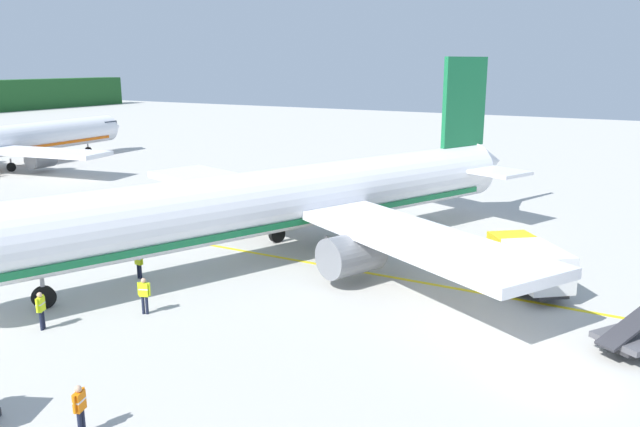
# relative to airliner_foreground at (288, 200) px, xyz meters

# --- Properties ---
(airliner_foreground) EXTENTS (39.69, 33.38, 11.90)m
(airliner_foreground) POSITION_rel_airliner_foreground_xyz_m (0.00, 0.00, 0.00)
(airliner_foreground) COLOR white
(airliner_foreground) RESTS_ON ground
(airliner_mid_apron) EXTENTS (36.50, 30.27, 10.41)m
(airliner_mid_apron) POSITION_rel_airliner_foreground_xyz_m (11.47, 44.57, -0.43)
(airliner_mid_apron) COLOR white
(airliner_mid_apron) RESTS_ON ground
(service_truck_baggage) EXTENTS (5.74, 5.21, 2.47)m
(service_truck_baggage) POSITION_rel_airliner_foreground_xyz_m (1.02, -14.05, -1.96)
(service_truck_baggage) COLOR yellow
(service_truck_baggage) RESTS_ON ground
(crew_marshaller) EXTENTS (0.38, 0.59, 1.77)m
(crew_marshaller) POSITION_rel_airliner_foreground_xyz_m (-11.27, 0.79, -2.34)
(crew_marshaller) COLOR #191E33
(crew_marshaller) RESTS_ON ground
(crew_loader_left) EXTENTS (0.26, 0.63, 1.63)m
(crew_loader_left) POSITION_rel_airliner_foreground_xyz_m (-7.77, 4.67, -2.43)
(crew_loader_left) COLOR #191E33
(crew_loader_left) RESTS_ON ground
(crew_loader_right) EXTENTS (0.58, 0.40, 1.73)m
(crew_loader_right) POSITION_rel_airliner_foreground_xyz_m (-14.80, 3.46, -2.37)
(crew_loader_right) COLOR #191E33
(crew_loader_right) RESTS_ON ground
(crew_supervisor) EXTENTS (0.60, 0.36, 1.69)m
(crew_supervisor) POSITION_rel_airliner_foreground_xyz_m (-19.49, -4.59, -2.39)
(crew_supervisor) COLOR #191E33
(crew_supervisor) RESTS_ON ground
(apron_guide_line) EXTENTS (0.30, 60.00, 0.01)m
(apron_guide_line) POSITION_rel_airliner_foreground_xyz_m (-0.81, -4.78, -3.39)
(apron_guide_line) COLOR yellow
(apron_guide_line) RESTS_ON ground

